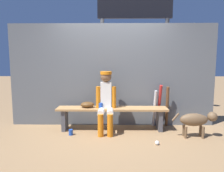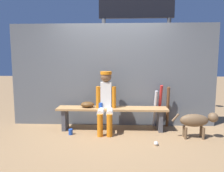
% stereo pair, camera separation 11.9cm
% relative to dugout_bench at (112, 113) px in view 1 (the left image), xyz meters
% --- Properties ---
extents(ground_plane, '(30.00, 30.00, 0.00)m').
position_rel_dugout_bench_xyz_m(ground_plane, '(0.00, 0.00, -0.36)').
color(ground_plane, olive).
extents(chainlink_fence, '(4.49, 0.03, 2.23)m').
position_rel_dugout_bench_xyz_m(chainlink_fence, '(0.00, 0.35, 0.75)').
color(chainlink_fence, '#595E63').
rests_on(chainlink_fence, ground_plane).
extents(dugout_bench, '(2.27, 0.36, 0.47)m').
position_rel_dugout_bench_xyz_m(dugout_bench, '(0.00, 0.00, 0.00)').
color(dugout_bench, '#AD7F4C').
rests_on(dugout_bench, ground_plane).
extents(player_seated, '(0.41, 0.55, 1.22)m').
position_rel_dugout_bench_xyz_m(player_seated, '(-0.12, -0.11, 0.30)').
color(player_seated, silver).
rests_on(player_seated, ground_plane).
extents(baseball_glove, '(0.28, 0.20, 0.12)m').
position_rel_dugout_bench_xyz_m(baseball_glove, '(-0.51, 0.00, 0.17)').
color(baseball_glove, '#593819').
rests_on(baseball_glove, dugout_bench).
extents(bat_aluminum_silver, '(0.09, 0.22, 0.81)m').
position_rel_dugout_bench_xyz_m(bat_aluminum_silver, '(0.92, 0.24, 0.04)').
color(bat_aluminum_silver, '#B7B7BC').
rests_on(bat_aluminum_silver, ground_plane).
extents(bat_aluminum_red, '(0.08, 0.29, 0.93)m').
position_rel_dugout_bench_xyz_m(bat_aluminum_red, '(1.02, 0.26, 0.10)').
color(bat_aluminum_red, '#B22323').
rests_on(bat_aluminum_red, ground_plane).
extents(bat_wood_dark, '(0.09, 0.19, 0.89)m').
position_rel_dugout_bench_xyz_m(bat_wood_dark, '(1.20, 0.25, 0.08)').
color(bat_wood_dark, brown).
rests_on(bat_wood_dark, ground_plane).
extents(baseball, '(0.07, 0.07, 0.07)m').
position_rel_dugout_bench_xyz_m(baseball, '(0.78, -0.77, -0.33)').
color(baseball, white).
rests_on(baseball, ground_plane).
extents(cup_on_ground, '(0.08, 0.08, 0.11)m').
position_rel_dugout_bench_xyz_m(cup_on_ground, '(-0.80, -0.31, -0.31)').
color(cup_on_ground, '#1E47AD').
rests_on(cup_on_ground, ground_plane).
extents(cup_on_bench, '(0.08, 0.08, 0.11)m').
position_rel_dugout_bench_xyz_m(cup_on_bench, '(-0.23, -0.06, 0.17)').
color(cup_on_bench, '#1E47AD').
rests_on(cup_on_bench, dugout_bench).
extents(scoreboard, '(2.18, 0.27, 3.65)m').
position_rel_dugout_bench_xyz_m(scoreboard, '(0.63, 1.29, 2.19)').
color(scoreboard, '#3F3F42').
rests_on(scoreboard, ground_plane).
extents(dog, '(0.84, 0.20, 0.49)m').
position_rel_dugout_bench_xyz_m(dog, '(1.59, -0.40, -0.03)').
color(dog, brown).
rests_on(dog, ground_plane).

